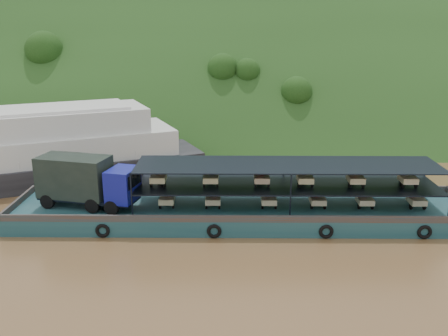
{
  "coord_description": "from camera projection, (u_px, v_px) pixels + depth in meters",
  "views": [
    {
      "loc": [
        -1.6,
        -36.93,
        14.91
      ],
      "look_at": [
        -2.0,
        3.0,
        3.2
      ],
      "focal_mm": 40.0,
      "sensor_mm": 36.0,
      "label": 1
    }
  ],
  "objects": [
    {
      "name": "ground",
      "position": [
        249.0,
        217.0,
        39.62
      ],
      "size": [
        160.0,
        160.0,
        0.0
      ],
      "primitive_type": "plane",
      "color": "brown",
      "rests_on": "ground"
    },
    {
      "name": "hillside",
      "position": [
        240.0,
        126.0,
        74.16
      ],
      "size": [
        140.0,
        39.6,
        39.6
      ],
      "primitive_type": "cube",
      "rotation": [
        0.79,
        0.0,
        0.0
      ],
      "color": "#1C3814",
      "rests_on": "ground"
    },
    {
      "name": "cargo_barge",
      "position": [
        221.0,
        204.0,
        38.75
      ],
      "size": [
        35.0,
        7.18,
        5.09
      ],
      "color": "#143D47",
      "rests_on": "ground"
    },
    {
      "name": "passenger_ferry",
      "position": [
        17.0,
        151.0,
        47.52
      ],
      "size": [
        35.57,
        22.36,
        7.1
      ],
      "rotation": [
        0.0,
        0.0,
        0.42
      ],
      "color": "black",
      "rests_on": "ground"
    }
  ]
}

